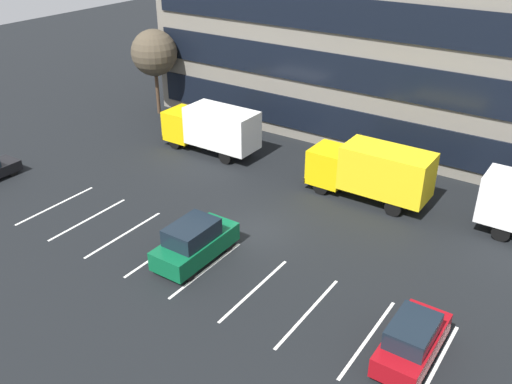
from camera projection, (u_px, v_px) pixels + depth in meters
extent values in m
plane|color=black|center=(257.00, 230.00, 29.96)|extent=(120.00, 120.00, 0.00)
cube|color=slate|center=(398.00, 34.00, 39.72)|extent=(35.69, 11.68, 14.40)
cube|color=black|center=(357.00, 127.00, 37.87)|extent=(34.26, 0.16, 2.30)
cube|color=black|center=(361.00, 76.00, 36.18)|extent=(34.26, 0.16, 2.30)
cube|color=black|center=(367.00, 19.00, 34.49)|extent=(34.26, 0.16, 2.30)
cube|color=silver|center=(56.00, 205.00, 32.37)|extent=(0.14, 5.40, 0.01)
cube|color=silver|center=(88.00, 219.00, 30.97)|extent=(0.14, 5.40, 0.01)
cube|color=silver|center=(124.00, 234.00, 29.58)|extent=(0.14, 5.40, 0.01)
cube|color=silver|center=(163.00, 251.00, 28.19)|extent=(0.14, 5.40, 0.01)
cube|color=silver|center=(207.00, 269.00, 26.80)|extent=(0.14, 5.40, 0.01)
cube|color=silver|center=(254.00, 290.00, 25.41)|extent=(0.14, 5.40, 0.01)
cube|color=silver|center=(308.00, 313.00, 24.02)|extent=(0.14, 5.40, 0.01)
cube|color=silver|center=(368.00, 338.00, 22.63)|extent=(0.14, 5.40, 0.01)
cube|color=silver|center=(436.00, 367.00, 21.24)|extent=(0.14, 5.40, 0.01)
cube|color=yellow|center=(330.00, 165.00, 33.63)|extent=(2.12, 2.32, 2.12)
cube|color=black|center=(315.00, 154.00, 33.95)|extent=(0.06, 1.95, 0.93)
cube|color=yellow|center=(386.00, 171.00, 31.61)|extent=(5.02, 2.41, 2.61)
cube|color=black|center=(313.00, 174.00, 34.61)|extent=(0.19, 2.32, 0.39)
cylinder|color=black|center=(321.00, 187.00, 33.40)|extent=(0.97, 0.29, 0.97)
cylinder|color=black|center=(336.00, 175.00, 34.85)|extent=(0.97, 0.29, 0.97)
cylinder|color=black|center=(393.00, 208.00, 31.13)|extent=(0.97, 0.29, 0.97)
cylinder|color=black|center=(406.00, 194.00, 32.58)|extent=(0.97, 0.29, 0.97)
cube|color=yellow|center=(183.00, 124.00, 39.67)|extent=(2.08, 2.27, 2.08)
cube|color=black|center=(172.00, 116.00, 39.98)|extent=(0.06, 1.91, 0.92)
cube|color=white|center=(222.00, 128.00, 37.68)|extent=(4.92, 2.37, 2.56)
cube|color=black|center=(172.00, 133.00, 40.63)|extent=(0.19, 2.27, 0.38)
cylinder|color=black|center=(175.00, 142.00, 39.45)|extent=(0.95, 0.28, 0.95)
cylinder|color=black|center=(193.00, 134.00, 40.87)|extent=(0.95, 0.28, 0.95)
cylinder|color=black|center=(226.00, 157.00, 37.22)|extent=(0.95, 0.28, 0.95)
cylinder|color=black|center=(242.00, 147.00, 38.64)|extent=(0.95, 0.28, 0.95)
cylinder|color=black|center=(509.00, 217.00, 30.26)|extent=(0.93, 0.28, 0.93)
cylinder|color=black|center=(501.00, 233.00, 28.86)|extent=(0.93, 0.28, 0.93)
cylinder|color=black|center=(12.00, 172.00, 35.66)|extent=(0.20, 0.55, 0.55)
cube|color=#0C5933|center=(196.00, 246.00, 27.25)|extent=(1.96, 4.63, 0.96)
cube|color=black|center=(192.00, 232.00, 26.66)|extent=(1.73, 2.54, 0.85)
cylinder|color=black|center=(202.00, 234.00, 28.95)|extent=(0.22, 0.68, 0.68)
cylinder|color=black|center=(228.00, 245.00, 28.10)|extent=(0.22, 0.68, 0.68)
cylinder|color=black|center=(163.00, 262.00, 26.79)|extent=(0.22, 0.68, 0.68)
cylinder|color=black|center=(190.00, 274.00, 25.94)|extent=(0.22, 0.68, 0.68)
cube|color=maroon|center=(412.00, 344.00, 21.38)|extent=(1.76, 4.15, 0.86)
cube|color=black|center=(413.00, 331.00, 20.85)|extent=(1.55, 2.28, 0.77)
cylinder|color=black|center=(404.00, 324.00, 22.91)|extent=(0.20, 0.61, 0.61)
cylinder|color=black|center=(441.00, 339.00, 22.14)|extent=(0.20, 0.61, 0.61)
cylinder|color=black|center=(378.00, 364.00, 20.97)|extent=(0.20, 0.61, 0.61)
cylinder|color=black|center=(418.00, 382.00, 20.20)|extent=(0.20, 0.61, 0.61)
cylinder|color=#473323|center=(158.00, 92.00, 45.34)|extent=(0.28, 0.28, 3.57)
sphere|color=#4C4233|center=(154.00, 53.00, 43.83)|extent=(3.63, 3.63, 3.63)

